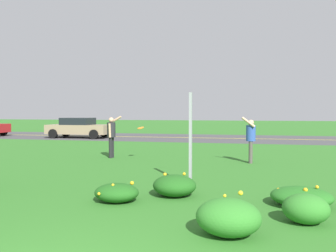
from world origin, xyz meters
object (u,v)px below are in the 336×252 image
(sign_post_near_path, at_px, (190,140))
(car_tan_center_left, at_px, (79,128))
(person_thrower_dark_shirt, at_px, (111,134))
(person_catcher_blue_shirt, at_px, (251,137))
(frisbee_orange, at_px, (141,128))

(sign_post_near_path, relative_size, car_tan_center_left, 0.53)
(person_thrower_dark_shirt, relative_size, person_catcher_blue_shirt, 1.01)
(person_thrower_dark_shirt, bearing_deg, sign_post_near_path, -49.03)
(person_catcher_blue_shirt, height_order, frisbee_orange, person_catcher_blue_shirt)
(person_thrower_dark_shirt, xyz_separation_m, car_tan_center_left, (-6.25, 9.40, -0.25))
(person_thrower_dark_shirt, height_order, person_catcher_blue_shirt, person_thrower_dark_shirt)
(car_tan_center_left, bearing_deg, person_thrower_dark_shirt, -56.37)
(person_thrower_dark_shirt, relative_size, car_tan_center_left, 0.38)
(person_thrower_dark_shirt, distance_m, car_tan_center_left, 11.30)
(frisbee_orange, bearing_deg, sign_post_near_path, -58.28)
(sign_post_near_path, xyz_separation_m, person_catcher_blue_shirt, (1.60, 4.26, -0.23))
(person_catcher_blue_shirt, bearing_deg, frisbee_orange, -178.38)
(sign_post_near_path, xyz_separation_m, person_thrower_dark_shirt, (-3.92, 4.51, -0.19))
(sign_post_near_path, distance_m, person_catcher_blue_shirt, 4.56)
(frisbee_orange, xyz_separation_m, car_tan_center_left, (-7.61, 9.77, -0.51))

